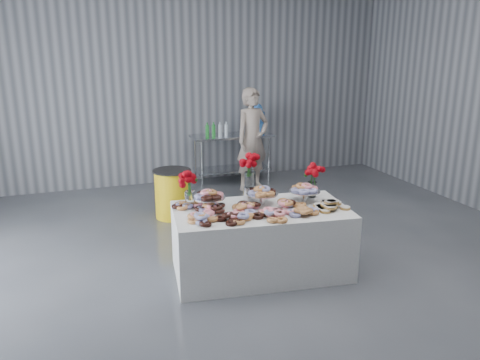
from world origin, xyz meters
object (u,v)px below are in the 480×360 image
at_px(display_table, 261,241).
at_px(person, 252,140).
at_px(prep_table, 232,149).
at_px(water_jug, 257,120).
at_px(trash_barrel, 173,194).

relative_size(display_table, person, 1.06).
height_order(display_table, prep_table, prep_table).
distance_m(display_table, prep_table, 3.76).
relative_size(water_jug, trash_barrel, 0.77).
relative_size(prep_table, trash_barrel, 2.07).
bearing_deg(water_jug, person, -118.32).
bearing_deg(prep_table, water_jug, -0.00).
bearing_deg(water_jug, trash_barrel, -141.47).
bearing_deg(water_jug, display_table, -110.59).
bearing_deg(person, trash_barrel, -164.80).
relative_size(person, trash_barrel, 2.49).
relative_size(water_jug, person, 0.31).
distance_m(prep_table, water_jug, 0.73).
bearing_deg(prep_table, trash_barrel, -132.99).
bearing_deg(prep_table, display_table, -103.41).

